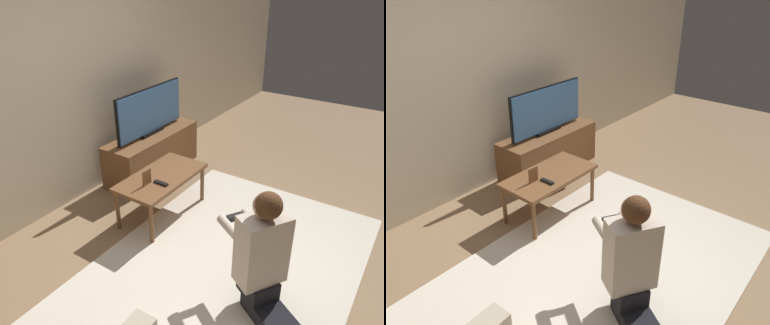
% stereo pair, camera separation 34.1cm
% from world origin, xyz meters
% --- Properties ---
extents(ground_plane, '(10.00, 10.00, 0.00)m').
position_xyz_m(ground_plane, '(0.00, 0.00, 0.00)').
color(ground_plane, '#896B4C').
extents(wall_back, '(10.00, 0.06, 2.60)m').
position_xyz_m(wall_back, '(0.00, 1.93, 1.30)').
color(wall_back, beige).
rests_on(wall_back, ground_plane).
extents(rug, '(2.84, 1.95, 0.02)m').
position_xyz_m(rug, '(0.00, 0.00, 0.01)').
color(rug, beige).
rests_on(rug, ground_plane).
extents(tv_stand, '(1.28, 0.44, 0.51)m').
position_xyz_m(tv_stand, '(1.00, 1.57, 0.26)').
color(tv_stand, brown).
rests_on(tv_stand, ground_plane).
extents(tv, '(1.10, 0.08, 0.55)m').
position_xyz_m(tv, '(1.00, 1.58, 0.79)').
color(tv, black).
rests_on(tv, tv_stand).
extents(coffee_table, '(0.93, 0.49, 0.45)m').
position_xyz_m(coffee_table, '(0.34, 0.93, 0.40)').
color(coffee_table, brown).
rests_on(coffee_table, ground_plane).
extents(person_kneeling, '(0.62, 0.79, 0.97)m').
position_xyz_m(person_kneeling, '(-0.23, -0.39, 0.49)').
color(person_kneeling, black).
rests_on(person_kneeling, rug).
extents(picture_frame, '(0.11, 0.01, 0.15)m').
position_xyz_m(picture_frame, '(0.13, 0.93, 0.52)').
color(picture_frame, brown).
rests_on(picture_frame, coffee_table).
extents(remote, '(0.04, 0.15, 0.02)m').
position_xyz_m(remote, '(0.21, 0.83, 0.46)').
color(remote, black).
rests_on(remote, coffee_table).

